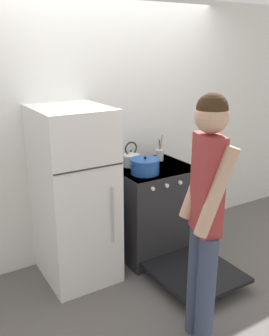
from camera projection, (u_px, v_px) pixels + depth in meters
name	position (u px, v px, depth m)	size (l,w,h in m)	color
ground_plane	(111.00, 242.00, 4.16)	(14.00, 14.00, 0.00)	#5B5654
wall_back	(107.00, 129.00, 3.79)	(10.00, 0.06, 2.55)	silver
refrigerator	(75.00, 196.00, 3.36)	(0.62, 0.73, 1.60)	white
stove_range	(154.00, 211.00, 3.85)	(0.78, 1.44, 0.93)	#232326
dutch_oven_pot	(145.00, 166.00, 3.52)	(0.32, 0.28, 0.17)	#1E4C9E
tea_kettle	(131.00, 158.00, 3.75)	(0.22, 0.18, 0.25)	silver
utensil_jar	(160.00, 154.00, 3.94)	(0.08, 0.08, 0.28)	silver
person	(206.00, 211.00, 2.48)	(0.37, 0.43, 1.81)	#38425B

